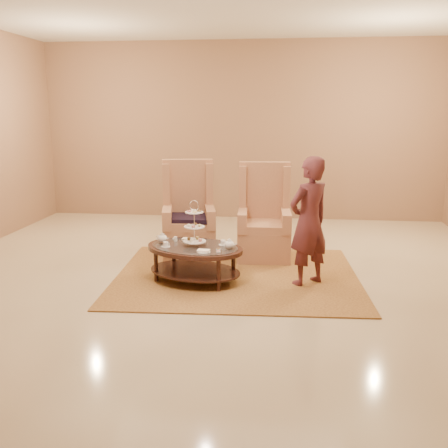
# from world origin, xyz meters

# --- Properties ---
(ground) EXTENTS (8.00, 8.00, 0.00)m
(ground) POSITION_xyz_m (0.00, 0.00, 0.00)
(ground) COLOR beige
(ground) RESTS_ON ground
(ceiling) EXTENTS (8.00, 8.00, 0.02)m
(ceiling) POSITION_xyz_m (0.00, 0.00, 0.00)
(ceiling) COLOR beige
(ceiling) RESTS_ON ground
(wall_back) EXTENTS (8.00, 0.04, 3.50)m
(wall_back) POSITION_xyz_m (0.00, 4.00, 1.75)
(wall_back) COLOR #916A4F
(wall_back) RESTS_ON ground
(rug) EXTENTS (3.30, 2.80, 0.02)m
(rug) POSITION_xyz_m (0.25, 0.23, 0.01)
(rug) COLOR #AC813D
(rug) RESTS_ON ground
(tea_table) EXTENTS (1.48, 1.22, 1.07)m
(tea_table) POSITION_xyz_m (-0.27, -0.05, 0.39)
(tea_table) COLOR black
(tea_table) RESTS_ON ground
(armchair_left) EXTENTS (0.91, 0.93, 1.43)m
(armchair_left) POSITION_xyz_m (-0.58, 1.24, 0.48)
(armchair_left) COLOR tan
(armchair_left) RESTS_ON ground
(armchair_right) EXTENTS (0.79, 0.82, 1.41)m
(armchair_right) POSITION_xyz_m (0.57, 1.18, 0.47)
(armchair_right) COLOR tan
(armchair_right) RESTS_ON ground
(person) EXTENTS (0.70, 0.68, 1.63)m
(person) POSITION_xyz_m (1.16, 0.02, 0.81)
(person) COLOR #522326
(person) RESTS_ON ground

